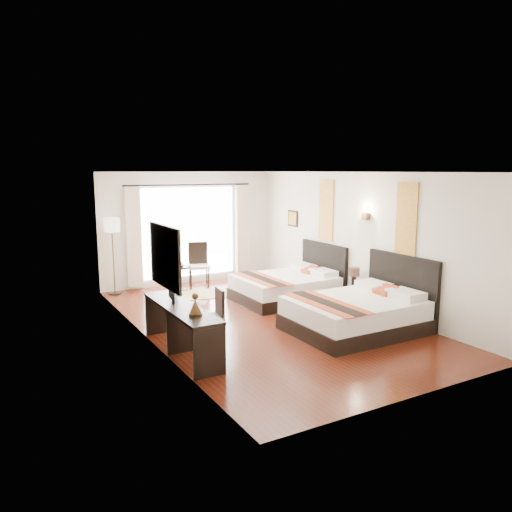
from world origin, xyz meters
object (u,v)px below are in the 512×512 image
bed_near (359,312)px  fruit_bowl (180,266)px  nightstand (357,299)px  console_desk (181,329)px  side_table (180,278)px  table_lamp (354,273)px  vase (365,284)px  desk_chair (211,326)px  window_chair (199,273)px  television (169,284)px  floor_lamp (112,230)px  bed_far (288,286)px

bed_near → fruit_bowl: bearing=111.0°
nightstand → console_desk: console_desk is taller
nightstand → side_table: size_ratio=0.79×
table_lamp → fruit_bowl: table_lamp is taller
vase → desk_chair: desk_chair is taller
desk_chair → window_chair: bearing=-103.1°
vase → side_table: 4.42m
television → floor_lamp: (-0.01, 3.73, 0.51)m
nightstand → vase: size_ratio=3.19×
bed_far → desk_chair: size_ratio=2.38×
bed_far → desk_chair: 3.10m
console_desk → bed_far: bearing=30.3°
bed_near → side_table: (-1.67, 4.45, -0.04)m
television → desk_chair: 0.98m
vase → window_chair: 4.26m
table_lamp → bed_near: bearing=-126.7°
fruit_bowl → nightstand: bearing=-52.8°
bed_far → side_table: (-1.74, 2.04, -0.02)m
floor_lamp → fruit_bowl: 1.75m
nightstand → fruit_bowl: bearing=127.2°
television → bed_far: bearing=-43.8°
table_lamp → fruit_bowl: bearing=128.3°
bed_far → side_table: bearing=130.4°
television → window_chair: (2.01, 3.54, -0.66)m
nightstand → console_desk: 4.05m
nightstand → television: bearing=179.8°
window_chair → table_lamp: bearing=47.9°
bed_far → television: 3.54m
bed_near → table_lamp: (0.87, 1.17, 0.41)m
desk_chair → window_chair: 4.11m
bed_far → nightstand: size_ratio=4.65×
console_desk → side_table: size_ratio=3.79×
fruit_bowl → television: bearing=-113.4°
table_lamp → desk_chair: size_ratio=0.40×
floor_lamp → bed_near: bearing=-56.7°
fruit_bowl → desk_chair: bearing=-103.3°
vase → table_lamp: bearing=94.3°
fruit_bowl → floor_lamp: bearing=165.3°
floor_lamp → fruit_bowl: bearing=-14.7°
desk_chair → side_table: desk_chair is taller
bed_near → nightstand: (0.86, 1.05, -0.11)m
desk_chair → fruit_bowl: bearing=-96.0°
console_desk → floor_lamp: (0.01, 4.28, 1.13)m
nightstand → desk_chair: size_ratio=0.51×
bed_far → window_chair: size_ratio=1.97×
nightstand → table_lamp: bearing=83.4°
bed_far → console_desk: 3.74m
nightstand → console_desk: size_ratio=0.21×
floor_lamp → desk_chair: bearing=-81.6°
table_lamp → vase: 0.36m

